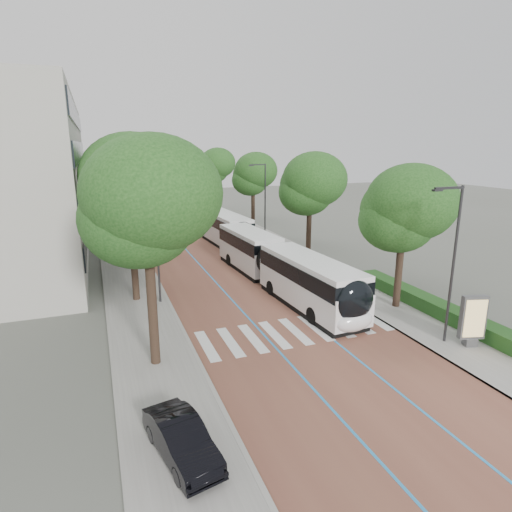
# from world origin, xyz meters

# --- Properties ---
(ground) EXTENTS (160.00, 160.00, 0.00)m
(ground) POSITION_xyz_m (0.00, 0.00, 0.00)
(ground) COLOR #51544C
(ground) RESTS_ON ground
(road) EXTENTS (11.00, 140.00, 0.02)m
(road) POSITION_xyz_m (0.00, 40.00, 0.01)
(road) COLOR brown
(road) RESTS_ON ground
(sidewalk_left) EXTENTS (4.00, 140.00, 0.12)m
(sidewalk_left) POSITION_xyz_m (-7.50, 40.00, 0.06)
(sidewalk_left) COLOR gray
(sidewalk_left) RESTS_ON ground
(sidewalk_right) EXTENTS (4.00, 140.00, 0.12)m
(sidewalk_right) POSITION_xyz_m (7.50, 40.00, 0.06)
(sidewalk_right) COLOR gray
(sidewalk_right) RESTS_ON ground
(kerb_left) EXTENTS (0.20, 140.00, 0.14)m
(kerb_left) POSITION_xyz_m (-5.60, 40.00, 0.06)
(kerb_left) COLOR gray
(kerb_left) RESTS_ON ground
(kerb_right) EXTENTS (0.20, 140.00, 0.14)m
(kerb_right) POSITION_xyz_m (5.60, 40.00, 0.06)
(kerb_right) COLOR gray
(kerb_right) RESTS_ON ground
(zebra_crossing) EXTENTS (10.55, 3.60, 0.01)m
(zebra_crossing) POSITION_xyz_m (0.20, 1.00, 0.03)
(zebra_crossing) COLOR silver
(zebra_crossing) RESTS_ON ground
(lane_line_left) EXTENTS (0.12, 126.00, 0.01)m
(lane_line_left) POSITION_xyz_m (-1.60, 40.00, 0.02)
(lane_line_left) COLOR #2783C4
(lane_line_left) RESTS_ON road
(lane_line_right) EXTENTS (0.12, 126.00, 0.01)m
(lane_line_right) POSITION_xyz_m (1.60, 40.00, 0.02)
(lane_line_right) COLOR #2783C4
(lane_line_right) RESTS_ON road
(hedge) EXTENTS (1.20, 14.00, 0.80)m
(hedge) POSITION_xyz_m (9.10, 0.00, 0.52)
(hedge) COLOR #214818
(hedge) RESTS_ON sidewalk_right
(streetlight_near) EXTENTS (1.82, 0.20, 8.00)m
(streetlight_near) POSITION_xyz_m (6.62, -3.00, 4.82)
(streetlight_near) COLOR #2D2D30
(streetlight_near) RESTS_ON sidewalk_right
(streetlight_far) EXTENTS (1.82, 0.20, 8.00)m
(streetlight_far) POSITION_xyz_m (6.62, 22.00, 4.82)
(streetlight_far) COLOR #2D2D30
(streetlight_far) RESTS_ON sidewalk_right
(lamp_post_left) EXTENTS (0.14, 0.14, 8.00)m
(lamp_post_left) POSITION_xyz_m (-6.10, 8.00, 4.12)
(lamp_post_left) COLOR #2D2D30
(lamp_post_left) RESTS_ON sidewalk_left
(trees_left) EXTENTS (6.33, 60.94, 10.15)m
(trees_left) POSITION_xyz_m (-7.50, 24.03, 7.11)
(trees_left) COLOR black
(trees_left) RESTS_ON ground
(trees_right) EXTENTS (5.49, 47.32, 8.95)m
(trees_right) POSITION_xyz_m (7.70, 20.97, 6.41)
(trees_right) COLOR black
(trees_right) RESTS_ON ground
(lead_bus) EXTENTS (3.61, 18.51, 3.20)m
(lead_bus) POSITION_xyz_m (2.33, 7.77, 1.63)
(lead_bus) COLOR black
(lead_bus) RESTS_ON ground
(bus_queued_0) EXTENTS (3.26, 12.53, 3.20)m
(bus_queued_0) POSITION_xyz_m (2.62, 23.35, 1.62)
(bus_queued_0) COLOR silver
(bus_queued_0) RESTS_ON ground
(bus_queued_1) EXTENTS (3.28, 12.53, 3.20)m
(bus_queued_1) POSITION_xyz_m (2.66, 36.61, 1.62)
(bus_queued_1) COLOR silver
(bus_queued_1) RESTS_ON ground
(ad_panel) EXTENTS (1.32, 0.69, 2.65)m
(ad_panel) POSITION_xyz_m (7.62, -3.85, 1.51)
(ad_panel) COLOR #59595B
(ad_panel) RESTS_ON sidewalk_right
(parked_car) EXTENTS (2.15, 4.07, 1.28)m
(parked_car) POSITION_xyz_m (-7.57, -6.60, 0.76)
(parked_car) COLOR black
(parked_car) RESTS_ON sidewalk_left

